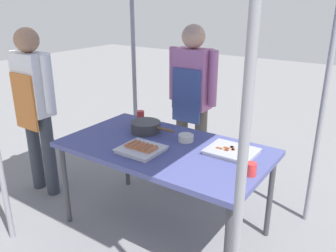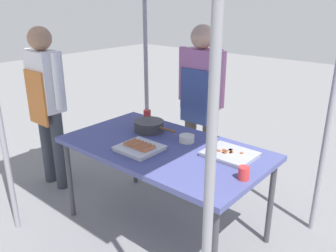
{
  "view_description": "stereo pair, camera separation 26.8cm",
  "coord_description": "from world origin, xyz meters",
  "px_view_note": "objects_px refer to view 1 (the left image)",
  "views": [
    {
      "loc": [
        1.43,
        -2.03,
        1.83
      ],
      "look_at": [
        0.0,
        0.05,
        0.9
      ],
      "focal_mm": 37.36,
      "sensor_mm": 36.0,
      "label": 1
    },
    {
      "loc": [
        1.64,
        -1.87,
        1.83
      ],
      "look_at": [
        0.0,
        0.05,
        0.9
      ],
      "focal_mm": 37.36,
      "sensor_mm": 36.0,
      "label": 2
    }
  ],
  "objects_px": {
    "cooking_wok": "(146,126)",
    "condiment_bowl": "(186,138)",
    "tray_grilled_sausages": "(141,149)",
    "drink_cup_near_edge": "(141,116)",
    "tray_meat_skewers": "(232,151)",
    "drink_cup_by_wok": "(251,169)",
    "stall_table": "(164,152)",
    "vendor_woman": "(192,94)",
    "customer_nearby": "(34,100)"
  },
  "relations": [
    {
      "from": "tray_grilled_sausages",
      "to": "vendor_woman",
      "type": "relative_size",
      "value": 0.19
    },
    {
      "from": "vendor_woman",
      "to": "customer_nearby",
      "type": "distance_m",
      "value": 1.48
    },
    {
      "from": "tray_grilled_sausages",
      "to": "tray_meat_skewers",
      "type": "distance_m",
      "value": 0.67
    },
    {
      "from": "vendor_woman",
      "to": "stall_table",
      "type": "bearing_deg",
      "value": 106.4
    },
    {
      "from": "drink_cup_by_wok",
      "to": "condiment_bowl",
      "type": "bearing_deg",
      "value": 158.66
    },
    {
      "from": "cooking_wok",
      "to": "vendor_woman",
      "type": "bearing_deg",
      "value": 83.95
    },
    {
      "from": "condiment_bowl",
      "to": "drink_cup_near_edge",
      "type": "relative_size",
      "value": 1.29
    },
    {
      "from": "cooking_wok",
      "to": "condiment_bowl",
      "type": "height_order",
      "value": "cooking_wok"
    },
    {
      "from": "tray_grilled_sausages",
      "to": "drink_cup_near_edge",
      "type": "relative_size",
      "value": 3.21
    },
    {
      "from": "stall_table",
      "to": "customer_nearby",
      "type": "height_order",
      "value": "customer_nearby"
    },
    {
      "from": "drink_cup_near_edge",
      "to": "vendor_woman",
      "type": "height_order",
      "value": "vendor_woman"
    },
    {
      "from": "customer_nearby",
      "to": "vendor_woman",
      "type": "bearing_deg",
      "value": 41.31
    },
    {
      "from": "stall_table",
      "to": "tray_meat_skewers",
      "type": "bearing_deg",
      "value": 18.82
    },
    {
      "from": "condiment_bowl",
      "to": "drink_cup_by_wok",
      "type": "bearing_deg",
      "value": -21.34
    },
    {
      "from": "cooking_wok",
      "to": "drink_cup_by_wok",
      "type": "distance_m",
      "value": 1.06
    },
    {
      "from": "stall_table",
      "to": "tray_grilled_sausages",
      "type": "xyz_separation_m",
      "value": [
        -0.08,
        -0.18,
        0.07
      ]
    },
    {
      "from": "cooking_wok",
      "to": "vendor_woman",
      "type": "height_order",
      "value": "vendor_woman"
    },
    {
      "from": "stall_table",
      "to": "tray_grilled_sausages",
      "type": "distance_m",
      "value": 0.21
    },
    {
      "from": "customer_nearby",
      "to": "tray_grilled_sausages",
      "type": "bearing_deg",
      "value": -0.66
    },
    {
      "from": "stall_table",
      "to": "drink_cup_by_wok",
      "type": "xyz_separation_m",
      "value": [
        0.73,
        -0.07,
        0.1
      ]
    },
    {
      "from": "stall_table",
      "to": "tray_grilled_sausages",
      "type": "relative_size",
      "value": 5.23
    },
    {
      "from": "vendor_woman",
      "to": "condiment_bowl",
      "type": "bearing_deg",
      "value": 117.2
    },
    {
      "from": "stall_table",
      "to": "vendor_woman",
      "type": "relative_size",
      "value": 1.0
    },
    {
      "from": "tray_meat_skewers",
      "to": "customer_nearby",
      "type": "bearing_deg",
      "value": -169.69
    },
    {
      "from": "drink_cup_near_edge",
      "to": "tray_meat_skewers",
      "type": "bearing_deg",
      "value": -10.96
    },
    {
      "from": "stall_table",
      "to": "condiment_bowl",
      "type": "distance_m",
      "value": 0.21
    },
    {
      "from": "tray_meat_skewers",
      "to": "vendor_woman",
      "type": "height_order",
      "value": "vendor_woman"
    },
    {
      "from": "tray_grilled_sausages",
      "to": "drink_cup_near_edge",
      "type": "xyz_separation_m",
      "value": [
        -0.44,
        0.54,
        0.03
      ]
    },
    {
      "from": "condiment_bowl",
      "to": "tray_grilled_sausages",
      "type": "bearing_deg",
      "value": -115.01
    },
    {
      "from": "tray_meat_skewers",
      "to": "cooking_wok",
      "type": "xyz_separation_m",
      "value": [
        -0.79,
        -0.01,
        0.03
      ]
    },
    {
      "from": "tray_grilled_sausages",
      "to": "condiment_bowl",
      "type": "xyz_separation_m",
      "value": [
        0.17,
        0.36,
        0.01
      ]
    },
    {
      "from": "tray_grilled_sausages",
      "to": "condiment_bowl",
      "type": "bearing_deg",
      "value": 64.99
    },
    {
      "from": "tray_grilled_sausages",
      "to": "cooking_wok",
      "type": "height_order",
      "value": "cooking_wok"
    },
    {
      "from": "stall_table",
      "to": "cooking_wok",
      "type": "xyz_separation_m",
      "value": [
        -0.31,
        0.16,
        0.1
      ]
    },
    {
      "from": "drink_cup_near_edge",
      "to": "customer_nearby",
      "type": "bearing_deg",
      "value": -147.29
    },
    {
      "from": "condiment_bowl",
      "to": "drink_cup_near_edge",
      "type": "height_order",
      "value": "drink_cup_near_edge"
    },
    {
      "from": "cooking_wok",
      "to": "condiment_bowl",
      "type": "bearing_deg",
      "value": 2.75
    },
    {
      "from": "tray_meat_skewers",
      "to": "condiment_bowl",
      "type": "relative_size",
      "value": 2.91
    },
    {
      "from": "stall_table",
      "to": "drink_cup_by_wok",
      "type": "height_order",
      "value": "drink_cup_by_wok"
    },
    {
      "from": "stall_table",
      "to": "customer_nearby",
      "type": "bearing_deg",
      "value": -172.91
    },
    {
      "from": "drink_cup_near_edge",
      "to": "customer_nearby",
      "type": "height_order",
      "value": "customer_nearby"
    },
    {
      "from": "cooking_wok",
      "to": "vendor_woman",
      "type": "relative_size",
      "value": 0.26
    },
    {
      "from": "drink_cup_near_edge",
      "to": "cooking_wok",
      "type": "bearing_deg",
      "value": -42.82
    },
    {
      "from": "stall_table",
      "to": "customer_nearby",
      "type": "relative_size",
      "value": 1.01
    },
    {
      "from": "tray_grilled_sausages",
      "to": "cooking_wok",
      "type": "xyz_separation_m",
      "value": [
        -0.22,
        0.34,
        0.03
      ]
    },
    {
      "from": "tray_meat_skewers",
      "to": "vendor_woman",
      "type": "distance_m",
      "value": 0.98
    },
    {
      "from": "vendor_woman",
      "to": "drink_cup_near_edge",
      "type": "bearing_deg",
      "value": 57.38
    },
    {
      "from": "tray_meat_skewers",
      "to": "drink_cup_by_wok",
      "type": "distance_m",
      "value": 0.34
    },
    {
      "from": "condiment_bowl",
      "to": "vendor_woman",
      "type": "height_order",
      "value": "vendor_woman"
    },
    {
      "from": "vendor_woman",
      "to": "customer_nearby",
      "type": "relative_size",
      "value": 1.01
    }
  ]
}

